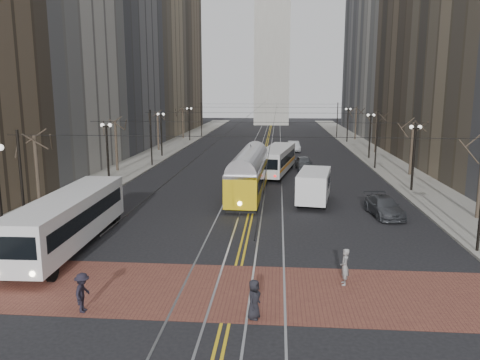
% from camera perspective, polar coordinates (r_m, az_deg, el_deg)
% --- Properties ---
extents(ground, '(260.00, 260.00, 0.00)m').
position_cam_1_polar(ground, '(25.12, 0.02, -9.62)').
color(ground, black).
rests_on(ground, ground).
extents(sidewalk_left, '(5.00, 140.00, 0.15)m').
position_cam_1_polar(sidewalk_left, '(71.05, -9.13, 3.67)').
color(sidewalk_left, gray).
rests_on(sidewalk_left, ground).
extents(sidewalk_right, '(5.00, 140.00, 0.15)m').
position_cam_1_polar(sidewalk_right, '(70.24, 15.42, 3.33)').
color(sidewalk_right, gray).
rests_on(sidewalk_right, ground).
extents(crosswalk_band, '(25.00, 6.00, 0.01)m').
position_cam_1_polar(crosswalk_band, '(21.43, -0.88, -13.33)').
color(crosswalk_band, brown).
rests_on(crosswalk_band, ground).
extents(streetcar_rails, '(4.80, 130.00, 0.02)m').
position_cam_1_polar(streetcar_rails, '(69.04, 3.07, 3.52)').
color(streetcar_rails, gray).
rests_on(streetcar_rails, ground).
extents(centre_lines, '(0.42, 130.00, 0.01)m').
position_cam_1_polar(centre_lines, '(69.04, 3.07, 3.53)').
color(centre_lines, gold).
rests_on(centre_lines, ground).
extents(building_left_mid, '(16.00, 20.00, 34.00)m').
position_cam_1_polar(building_left_mid, '(75.12, -17.50, 16.64)').
color(building_left_mid, slate).
rests_on(building_left_mid, ground).
extents(building_left_far, '(16.00, 20.00, 40.00)m').
position_cam_1_polar(building_left_far, '(113.39, -9.72, 16.37)').
color(building_left_far, brown).
rests_on(building_left_far, ground).
extents(building_right_mid, '(16.00, 20.00, 34.00)m').
position_cam_1_polar(building_right_mid, '(73.81, 24.34, 16.31)').
color(building_right_mid, brown).
rests_on(building_right_mid, ground).
extents(building_right_far, '(16.00, 20.00, 40.00)m').
position_cam_1_polar(building_right_far, '(112.53, 17.48, 16.09)').
color(building_right_far, slate).
rests_on(building_right_far, ground).
extents(lamp_posts, '(27.60, 57.20, 5.60)m').
position_cam_1_polar(lamp_posts, '(52.58, 2.58, 4.30)').
color(lamp_posts, black).
rests_on(lamp_posts, ground).
extents(street_trees, '(31.68, 53.28, 5.60)m').
position_cam_1_polar(street_trees, '(59.04, 2.82, 5.02)').
color(street_trees, '#382D23').
rests_on(street_trees, ground).
extents(trolley_wires, '(25.96, 120.00, 6.60)m').
position_cam_1_polar(trolley_wires, '(58.53, 2.82, 5.92)').
color(trolley_wires, black).
rests_on(trolley_wires, ground).
extents(transit_bus, '(2.89, 12.14, 3.02)m').
position_cam_1_polar(transit_bus, '(28.20, -20.07, -4.78)').
color(transit_bus, white).
rests_on(transit_bus, ground).
extents(streetcar, '(2.92, 13.18, 3.09)m').
position_cam_1_polar(streetcar, '(39.44, 1.10, 0.27)').
color(streetcar, gold).
rests_on(streetcar, ground).
extents(rear_bus, '(4.14, 11.22, 2.86)m').
position_cam_1_polar(rear_bus, '(49.71, 4.51, 2.31)').
color(rear_bus, silver).
rests_on(rear_bus, ground).
extents(cargo_van, '(3.14, 6.11, 2.58)m').
position_cam_1_polar(cargo_van, '(37.20, 8.99, -0.91)').
color(cargo_van, silver).
rests_on(cargo_van, ground).
extents(sedan_grey, '(2.09, 4.58, 1.52)m').
position_cam_1_polar(sedan_grey, '(53.02, 7.79, 2.04)').
color(sedan_grey, '#3D4145').
rests_on(sedan_grey, ground).
extents(sedan_silver, '(1.95, 4.63, 1.49)m').
position_cam_1_polar(sedan_silver, '(69.20, 6.54, 4.10)').
color(sedan_silver, '#B0B4B8').
rests_on(sedan_silver, ground).
extents(sedan_parked, '(2.47, 4.89, 1.36)m').
position_cam_1_polar(sedan_parked, '(34.80, 17.17, -3.11)').
color(sedan_parked, '#3C3F44').
rests_on(sedan_parked, ground).
extents(pedestrian_a, '(0.70, 0.89, 1.58)m').
position_cam_1_polar(pedestrian_a, '(18.76, 1.72, -14.33)').
color(pedestrian_a, black).
rests_on(pedestrian_a, crosswalk_band).
extents(pedestrian_b, '(0.42, 0.63, 1.70)m').
position_cam_1_polar(pedestrian_b, '(22.25, 12.64, -10.28)').
color(pedestrian_b, gray).
rests_on(pedestrian_b, crosswalk_band).
extents(pedestrian_d, '(0.63, 1.07, 1.63)m').
position_cam_1_polar(pedestrian_d, '(20.26, -18.63, -12.87)').
color(pedestrian_d, black).
rests_on(pedestrian_d, crosswalk_band).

